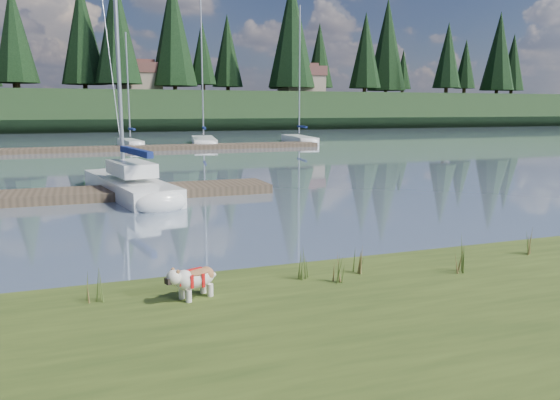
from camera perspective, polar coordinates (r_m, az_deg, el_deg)
name	(u,v)px	position (r m, az deg, el deg)	size (l,w,h in m)	color
ground	(115,151)	(39.97, -16.87, 4.94)	(200.00, 200.00, 0.00)	gray
ridge	(95,111)	(82.83, -18.73, 8.76)	(200.00, 20.00, 5.00)	black
bulldog	(194,278)	(7.67, -8.95, -8.01)	(0.78, 0.51, 0.46)	silver
sailboat_main	(124,181)	(19.99, -15.96, 1.96)	(2.93, 8.03, 11.44)	white
dock_near	(24,197)	(19.09, -25.16, 0.25)	(16.00, 2.00, 0.30)	#4C3D2C
dock_far	(144,148)	(40.12, -14.02, 5.29)	(26.00, 2.20, 0.30)	#4C3D2C
sailboat_bg_2	(129,142)	(44.00, -15.47, 5.83)	(1.68, 5.66, 8.65)	white
sailboat_bg_3	(203,140)	(46.13, -8.02, 6.22)	(3.12, 8.88, 12.73)	white
sailboat_bg_4	(297,138)	(48.12, 1.80, 6.44)	(2.50, 7.95, 11.55)	white
weed_0	(305,265)	(8.44, 2.64, -6.79)	(0.17, 0.14, 0.51)	#475B23
weed_1	(342,268)	(8.35, 6.46, -7.12)	(0.17, 0.14, 0.48)	#475B23
weed_2	(459,257)	(9.19, 18.24, -5.71)	(0.17, 0.14, 0.58)	#475B23
weed_3	(95,287)	(7.88, -18.81, -8.59)	(0.17, 0.14, 0.49)	#475B23
weed_4	(362,260)	(8.81, 8.54, -6.23)	(0.17, 0.14, 0.50)	#475B23
weed_5	(528,243)	(10.78, 24.53, -4.08)	(0.17, 0.14, 0.50)	#475B23
mud_lip	(235,288)	(8.97, -4.69, -9.13)	(60.00, 0.50, 0.14)	#33281C
conifer_3	(12,41)	(82.64, -26.25, 14.72)	(4.84, 4.84, 12.25)	#382619
conifer_4	(117,29)	(76.65, -16.69, 16.79)	(6.16, 6.16, 15.10)	#382619
conifer_5	(202,53)	(82.02, -8.11, 14.99)	(3.96, 3.96, 10.35)	#382619
conifer_6	(292,32)	(84.19, 1.23, 17.11)	(7.04, 7.04, 17.00)	#382619
conifer_7	(365,50)	(92.57, 8.92, 15.19)	(5.28, 5.28, 13.20)	#382619
conifer_8	(448,55)	(96.15, 17.12, 14.27)	(4.62, 4.62, 11.77)	#382619
conifer_9	(499,51)	(106.76, 21.91, 14.23)	(5.94, 5.94, 14.62)	#382619
house_1	(139,77)	(81.33, -14.56, 12.35)	(6.30, 5.30, 4.65)	gray
house_2	(301,79)	(85.24, 2.24, 12.50)	(6.30, 5.30, 4.65)	gray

